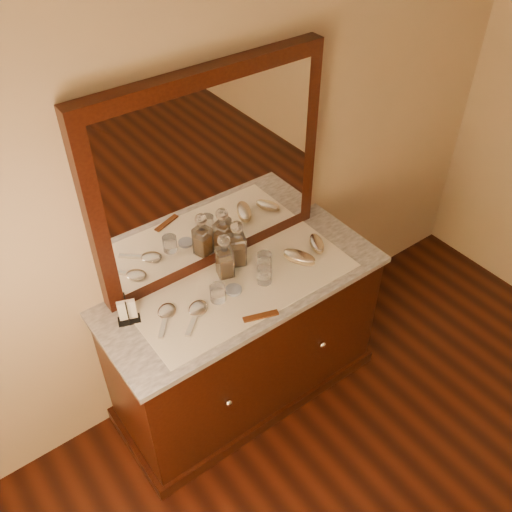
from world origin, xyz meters
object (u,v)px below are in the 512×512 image
brush_far (317,244)px  hand_mirror_outer (166,314)px  decanter_left (225,260)px  pin_dish (234,290)px  hand_mirror_inner (197,311)px  napkin_rack (127,311)px  brush_near (299,257)px  comb (261,316)px  mirror_frame (211,174)px  dresser_cabinet (245,342)px  decanter_right (237,247)px

brush_far → hand_mirror_outer: size_ratio=0.81×
decanter_left → pin_dish: bearing=-106.0°
hand_mirror_inner → decanter_left: bearing=28.6°
napkin_rack → brush_near: 0.89m
decanter_left → hand_mirror_inner: 0.30m
comb → decanter_left: bearing=103.8°
mirror_frame → brush_far: mirror_frame is taller
brush_near → hand_mirror_outer: brush_near is taller
decanter_left → brush_far: 0.52m
hand_mirror_outer → hand_mirror_inner: 0.14m
mirror_frame → hand_mirror_outer: bearing=-153.3°
hand_mirror_outer → comb: bearing=-37.8°
hand_mirror_outer → hand_mirror_inner: bearing=-30.1°
napkin_rack → decanter_left: size_ratio=0.61×
dresser_cabinet → brush_far: brush_far is taller
decanter_left → hand_mirror_inner: bearing=-151.4°
pin_dish → comb: (0.00, -0.21, -0.00)m
pin_dish → napkin_rack: size_ratio=0.53×
mirror_frame → hand_mirror_inner: (-0.29, -0.28, -0.49)m
comb → mirror_frame: bearing=101.0°
mirror_frame → napkin_rack: 0.72m
dresser_cabinet → decanter_left: (-0.04, 0.11, 0.54)m
brush_near → comb: bearing=-153.7°
dresser_cabinet → decanter_right: (0.06, 0.14, 0.54)m
mirror_frame → brush_far: size_ratio=7.50×
hand_mirror_outer → dresser_cabinet: bearing=-5.6°
dresser_cabinet → comb: bearing=-106.3°
pin_dish → comb: size_ratio=0.48×
decanter_left → hand_mirror_outer: (-0.37, -0.07, -0.09)m
comb → dresser_cabinet: bearing=92.7°
dresser_cabinet → decanter_left: 0.55m
dresser_cabinet → hand_mirror_inner: (-0.29, -0.03, 0.45)m
comb → hand_mirror_inner: hand_mirror_inner is taller
brush_near → dresser_cabinet: bearing=173.9°
decanter_right → hand_mirror_outer: decanter_right is taller
napkin_rack → hand_mirror_inner: napkin_rack is taller
brush_near → pin_dish: bearing=177.1°
comb → hand_mirror_outer: (-0.34, 0.27, 0.00)m
comb → brush_near: bearing=45.3°
napkin_rack → decanter_right: bearing=2.4°
decanter_right → brush_near: 0.32m
pin_dish → comb: bearing=-88.8°
napkin_rack → decanter_left: (0.52, -0.01, 0.04)m
napkin_rack → decanter_left: 0.52m
napkin_rack → hand_mirror_outer: (0.15, -0.08, -0.05)m
dresser_cabinet → pin_dish: bearing=-168.3°
napkin_rack → decanter_right: 0.62m
brush_far → hand_mirror_inner: size_ratio=0.78×
pin_dish → decanter_left: bearing=74.0°
comb → hand_mirror_inner: bearing=157.5°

